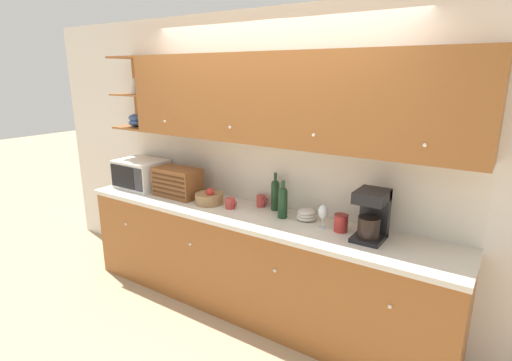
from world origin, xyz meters
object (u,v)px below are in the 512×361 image
at_px(fruit_basket, 209,198).
at_px(mug, 230,203).
at_px(microwave, 141,174).
at_px(wine_bottle, 283,201).
at_px(bowl_stack_on_counter, 306,215).
at_px(coffee_maker, 372,214).
at_px(wine_glass, 323,213).
at_px(bread_box, 177,182).
at_px(second_wine_bottle, 275,193).
at_px(mug_blue_second, 261,201).
at_px(storage_canister, 341,223).

distance_m(fruit_basket, mug, 0.24).
height_order(microwave, wine_bottle, wine_bottle).
xyz_separation_m(bowl_stack_on_counter, coffee_maker, (0.56, -0.08, 0.14)).
bearing_deg(wine_bottle, coffee_maker, -1.52).
bearing_deg(bowl_stack_on_counter, wine_glass, -27.34).
bearing_deg(bowl_stack_on_counter, wine_bottle, -163.02).
bearing_deg(bread_box, coffee_maker, 0.98).
relative_size(microwave, bowl_stack_on_counter, 3.04).
height_order(fruit_basket, second_wine_bottle, second_wine_bottle).
xyz_separation_m(bread_box, second_wine_bottle, (0.99, 0.18, 0.01)).
height_order(mug_blue_second, coffee_maker, coffee_maker).
bearing_deg(second_wine_bottle, mug_blue_second, 176.91).
height_order(bread_box, second_wine_bottle, second_wine_bottle).
distance_m(second_wine_bottle, coffee_maker, 0.91).
xyz_separation_m(mug, storage_canister, (1.02, 0.04, 0.02)).
bearing_deg(wine_bottle, bowl_stack_on_counter, 16.98).
distance_m(microwave, bowl_stack_on_counter, 1.88).
height_order(fruit_basket, wine_glass, wine_glass).
relative_size(microwave, wine_bottle, 1.57).
distance_m(bowl_stack_on_counter, storage_canister, 0.34).
distance_m(microwave, coffee_maker, 2.44).
height_order(second_wine_bottle, bowl_stack_on_counter, second_wine_bottle).
bearing_deg(mug_blue_second, wine_glass, -14.68).
distance_m(bowl_stack_on_counter, coffee_maker, 0.58).
distance_m(fruit_basket, second_wine_bottle, 0.63).
height_order(fruit_basket, mug, fruit_basket).
relative_size(mug_blue_second, coffee_maker, 0.28).
bearing_deg(wine_glass, fruit_basket, -178.89).
bearing_deg(second_wine_bottle, bread_box, -169.59).
bearing_deg(bowl_stack_on_counter, fruit_basket, -172.75).
bearing_deg(mug_blue_second, microwave, -173.25).
height_order(microwave, bowl_stack_on_counter, microwave).
bearing_deg(wine_glass, mug_blue_second, 165.32).
height_order(mug, mug_blue_second, mug_blue_second).
bearing_deg(microwave, storage_canister, 0.35).
height_order(bowl_stack_on_counter, wine_glass, wine_glass).
height_order(bowl_stack_on_counter, storage_canister, storage_canister).
bearing_deg(mug, coffee_maker, 1.71).
bearing_deg(coffee_maker, fruit_basket, -178.44).
distance_m(bread_box, wine_bottle, 1.15).
height_order(mug_blue_second, bowl_stack_on_counter, mug_blue_second).
distance_m(second_wine_bottle, wine_bottle, 0.20).
relative_size(wine_bottle, wine_glass, 1.66).
bearing_deg(wine_glass, microwave, 179.65).
bearing_deg(coffee_maker, bread_box, -179.02).
height_order(wine_bottle, bowl_stack_on_counter, wine_bottle).
relative_size(microwave, mug, 5.11).
distance_m(bread_box, bowl_stack_on_counter, 1.34).
xyz_separation_m(bread_box, coffee_maker, (1.89, 0.03, 0.05)).
distance_m(bowl_stack_on_counter, wine_glass, 0.23).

